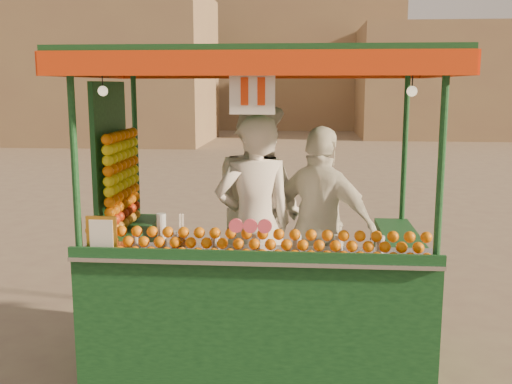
# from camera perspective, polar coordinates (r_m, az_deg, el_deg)

# --- Properties ---
(ground) EXTENTS (90.00, 90.00, 0.00)m
(ground) POSITION_cam_1_polar(r_m,az_deg,el_deg) (5.33, 3.55, -16.06)
(ground) COLOR brown
(ground) RESTS_ON ground
(building_left) EXTENTS (10.00, 6.00, 6.00)m
(building_left) POSITION_cam_1_polar(r_m,az_deg,el_deg) (26.40, -15.59, 11.18)
(building_left) COLOR #8A724F
(building_left) RESTS_ON ground
(building_right) EXTENTS (9.00, 6.00, 5.00)m
(building_right) POSITION_cam_1_polar(r_m,az_deg,el_deg) (29.60, 18.64, 9.91)
(building_right) COLOR #8A724F
(building_right) RESTS_ON ground
(building_center) EXTENTS (14.00, 7.00, 7.00)m
(building_center) POSITION_cam_1_polar(r_m,az_deg,el_deg) (34.86, 1.44, 12.02)
(building_center) COLOR #8A724F
(building_center) RESTS_ON ground
(juice_cart) EXTENTS (2.88, 1.86, 2.61)m
(juice_cart) POSITION_cam_1_polar(r_m,az_deg,el_deg) (4.95, -0.46, -7.52)
(juice_cart) COLOR #0E361A
(juice_cart) RESTS_ON ground
(vendor_left) EXTENTS (0.78, 0.65, 1.82)m
(vendor_left) POSITION_cam_1_polar(r_m,az_deg,el_deg) (4.93, -0.16, -3.20)
(vendor_left) COLOR silver
(vendor_left) RESTS_ON ground
(vendor_middle) EXTENTS (1.16, 1.17, 1.91)m
(vendor_middle) POSITION_cam_1_polar(r_m,az_deg,el_deg) (5.46, 0.26, -1.40)
(vendor_middle) COLOR silver
(vendor_middle) RESTS_ON ground
(vendor_right) EXTENTS (1.08, 0.84, 1.71)m
(vendor_right) POSITION_cam_1_polar(r_m,az_deg,el_deg) (5.13, 6.21, -3.34)
(vendor_right) COLOR white
(vendor_right) RESTS_ON ground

